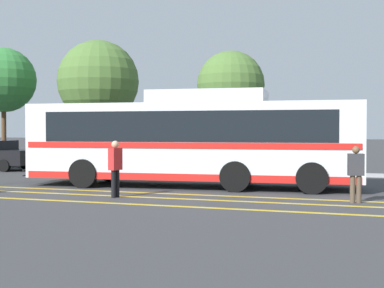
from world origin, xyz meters
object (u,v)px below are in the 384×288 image
transit_bus (193,139)px  tree_3 (98,81)px  tree_0 (231,85)px  tree_2 (3,80)px  parked_car_1 (101,157)px  pedestrian_0 (115,165)px  pedestrian_2 (356,171)px

transit_bus → tree_3: tree_3 is taller
tree_0 → tree_2: (-14.17, 0.24, 0.69)m
parked_car_1 → pedestrian_0: pedestrian_0 is taller
tree_3 → transit_bus: bearing=-47.6°
parked_car_1 → pedestrian_0: (4.86, -8.15, 0.22)m
parked_car_1 → pedestrian_2: bearing=54.9°
tree_2 → tree_3: 6.01m
transit_bus → tree_3: bearing=37.3°
transit_bus → pedestrian_0: (-1.22, -3.58, -0.73)m
transit_bus → tree_0: size_ratio=1.97×
pedestrian_2 → parked_car_1: bearing=134.9°
transit_bus → parked_car_1: transit_bus is taller
tree_0 → tree_3: tree_3 is taller
transit_bus → tree_3: (-9.11, 9.98, 3.17)m
parked_car_1 → tree_3: bearing=-154.3°
parked_car_1 → tree_2: tree_2 is taller
tree_2 → tree_3: (5.95, 0.84, -0.16)m
pedestrian_0 → pedestrian_2: (6.80, 1.00, -0.08)m
parked_car_1 → pedestrian_0: bearing=27.2°
pedestrian_0 → tree_3: tree_3 is taller
parked_car_1 → tree_2: bearing=-120.5°
transit_bus → pedestrian_0: bearing=156.1°
tree_3 → parked_car_1: bearing=-60.7°
transit_bus → pedestrian_2: 6.20m
pedestrian_2 → tree_2: 24.09m
pedestrian_0 → tree_3: bearing=41.1°
pedestrian_2 → tree_0: bearing=105.8°
transit_bus → tree_0: bearing=0.6°
transit_bus → parked_car_1: (-6.08, 4.58, -0.95)m
tree_2 → tree_0: bearing=-1.0°
tree_0 → tree_2: bearing=179.0°
parked_car_1 → tree_0: 7.65m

